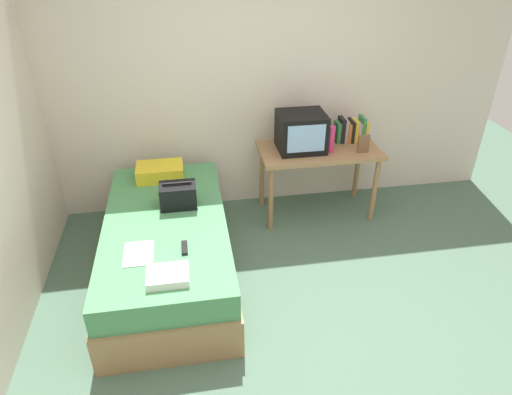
{
  "coord_description": "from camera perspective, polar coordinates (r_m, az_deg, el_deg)",
  "views": [
    {
      "loc": [
        -0.67,
        -2.24,
        2.56
      ],
      "look_at": [
        -0.12,
        1.08,
        0.54
      ],
      "focal_mm": 31.61,
      "sensor_mm": 36.0,
      "label": 1
    }
  ],
  "objects": [
    {
      "name": "handbag",
      "position": [
        3.8,
        -9.82,
        0.27
      ],
      "size": [
        0.3,
        0.2,
        0.22
      ],
      "color": "black",
      "rests_on": "bed"
    },
    {
      "name": "picture_frame",
      "position": [
        4.39,
        13.45,
        6.63
      ],
      "size": [
        0.11,
        0.02,
        0.18
      ],
      "primitive_type": "cube",
      "color": "brown",
      "rests_on": "desk"
    },
    {
      "name": "ground_plane",
      "position": [
        3.47,
        5.08,
        -16.75
      ],
      "size": [
        8.0,
        8.0,
        0.0
      ],
      "primitive_type": "plane",
      "color": "#4C6B56"
    },
    {
      "name": "wall_back",
      "position": [
        4.48,
        -0.44,
        14.62
      ],
      "size": [
        5.2,
        0.1,
        2.6
      ],
      "primitive_type": "cube",
      "color": "beige",
      "rests_on": "ground"
    },
    {
      "name": "bed",
      "position": [
        3.85,
        -11.06,
        -6.18
      ],
      "size": [
        1.0,
        2.0,
        0.55
      ],
      "color": "#9E754C",
      "rests_on": "ground"
    },
    {
      "name": "book_row",
      "position": [
        4.62,
        11.9,
        8.33
      ],
      "size": [
        0.31,
        0.17,
        0.25
      ],
      "color": "#337F47",
      "rests_on": "desk"
    },
    {
      "name": "desk",
      "position": [
        4.47,
        7.92,
        5.1
      ],
      "size": [
        1.16,
        0.6,
        0.73
      ],
      "color": "#9E754C",
      "rests_on": "ground"
    },
    {
      "name": "folded_towel",
      "position": [
        3.09,
        -11.11,
        -9.7
      ],
      "size": [
        0.28,
        0.22,
        0.06
      ],
      "primitive_type": "cube",
      "color": "white",
      "rests_on": "bed"
    },
    {
      "name": "water_bottle",
      "position": [
        4.33,
        9.4,
        7.31
      ],
      "size": [
        0.08,
        0.08,
        0.25
      ],
      "primitive_type": "cylinder",
      "color": "#E53372",
      "rests_on": "desk"
    },
    {
      "name": "pillow",
      "position": [
        4.29,
        -12.05,
        3.21
      ],
      "size": [
        0.43,
        0.28,
        0.13
      ],
      "primitive_type": "cube",
      "color": "yellow",
      "rests_on": "bed"
    },
    {
      "name": "tv",
      "position": [
        4.32,
        5.73,
        8.29
      ],
      "size": [
        0.44,
        0.39,
        0.36
      ],
      "color": "black",
      "rests_on": "desk"
    },
    {
      "name": "remote_dark",
      "position": [
        3.34,
        -9.04,
        -6.3
      ],
      "size": [
        0.04,
        0.16,
        0.02
      ],
      "primitive_type": "cube",
      "color": "black",
      "rests_on": "bed"
    },
    {
      "name": "magazine",
      "position": [
        3.37,
        -14.64,
        -6.88
      ],
      "size": [
        0.21,
        0.29,
        0.01
      ],
      "primitive_type": "cube",
      "color": "white",
      "rests_on": "bed"
    }
  ]
}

